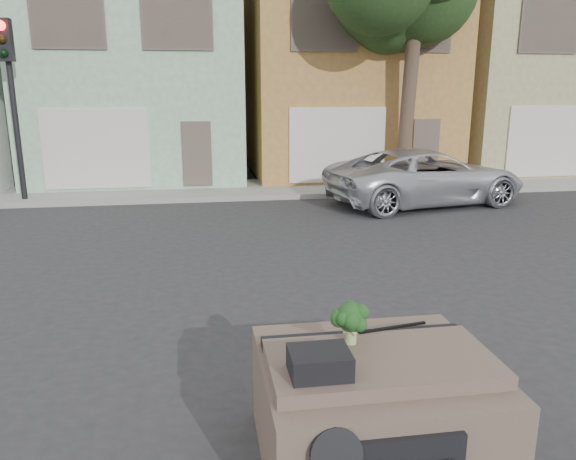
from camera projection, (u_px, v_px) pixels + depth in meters
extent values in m
plane|color=#303033|center=(309.00, 326.00, 8.03)|extent=(120.00, 120.00, 0.00)
cube|color=gray|center=(247.00, 189.00, 18.05)|extent=(40.00, 3.00, 0.15)
cube|color=#99C5A0|center=(140.00, 72.00, 20.42)|extent=(7.20, 8.20, 7.55)
cube|color=#AF7D40|center=(340.00, 73.00, 21.54)|extent=(7.20, 8.20, 7.55)
cube|color=tan|center=(521.00, 74.00, 22.67)|extent=(7.20, 8.20, 7.55)
imported|color=silver|center=(424.00, 204.00, 16.22)|extent=(6.11, 3.68, 1.59)
cube|color=black|center=(14.00, 114.00, 15.50)|extent=(0.40, 0.40, 5.10)
cube|color=#223C19|center=(410.00, 54.00, 17.08)|extent=(4.40, 4.00, 8.50)
cube|color=brown|center=(374.00, 406.00, 5.02)|extent=(2.00, 1.80, 1.12)
cube|color=black|center=(319.00, 362.00, 4.43)|extent=(0.48, 0.38, 0.20)
cube|color=black|center=(393.00, 327.00, 5.28)|extent=(0.69, 0.15, 0.02)
cube|color=#183B15|center=(351.00, 323.00, 4.94)|extent=(0.43, 0.43, 0.39)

